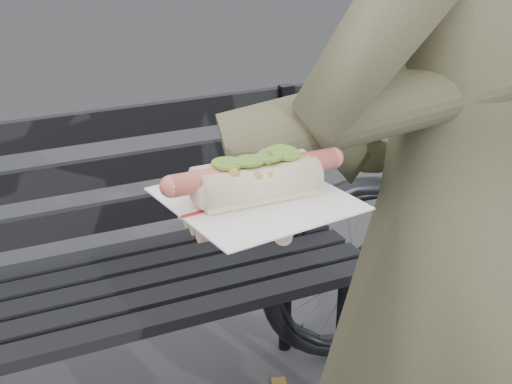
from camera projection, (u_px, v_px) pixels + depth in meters
park_bench at (62, 266)px, 1.79m from camera, size 1.50×0.44×0.88m
person at (452, 243)px, 1.16m from camera, size 0.67×0.48×1.73m
held_hotdog at (368, 122)px, 0.94m from camera, size 0.64×0.33×0.20m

